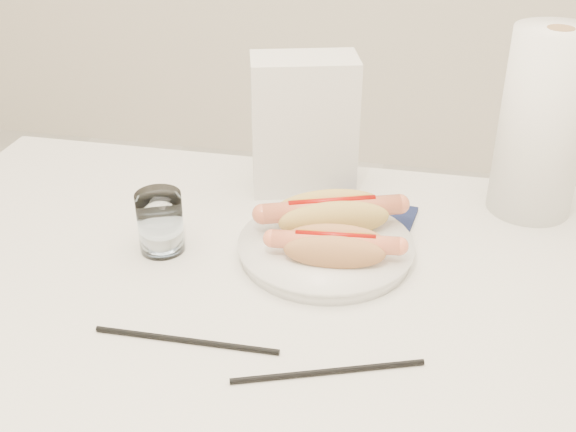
% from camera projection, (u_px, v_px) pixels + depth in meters
% --- Properties ---
extents(table, '(1.20, 0.80, 0.75)m').
position_uv_depth(table, '(279.00, 329.00, 0.95)').
color(table, silver).
rests_on(table, ground).
extents(plate, '(0.30, 0.30, 0.02)m').
position_uv_depth(plate, '(326.00, 250.00, 1.00)').
color(plate, white).
rests_on(plate, table).
extents(hotdog_left, '(0.20, 0.13, 0.05)m').
position_uv_depth(hotdog_left, '(332.00, 214.00, 1.01)').
color(hotdog_left, tan).
rests_on(hotdog_left, plate).
extents(hotdog_right, '(0.17, 0.08, 0.05)m').
position_uv_depth(hotdog_right, '(335.00, 247.00, 0.94)').
color(hotdog_right, '#C07F4B').
rests_on(hotdog_right, plate).
extents(water_glass, '(0.06, 0.06, 0.09)m').
position_uv_depth(water_glass, '(160.00, 222.00, 0.99)').
color(water_glass, white).
rests_on(water_glass, table).
extents(chopstick_near, '(0.23, 0.01, 0.01)m').
position_uv_depth(chopstick_near, '(186.00, 340.00, 0.84)').
color(chopstick_near, black).
rests_on(chopstick_near, table).
extents(chopstick_far, '(0.21, 0.08, 0.01)m').
position_uv_depth(chopstick_far, '(328.00, 371.00, 0.79)').
color(chopstick_far, black).
rests_on(chopstick_far, table).
extents(napkin_box, '(0.18, 0.13, 0.22)m').
position_uv_depth(napkin_box, '(304.00, 125.00, 1.13)').
color(napkin_box, silver).
rests_on(napkin_box, table).
extents(navy_napkin, '(0.14, 0.14, 0.01)m').
position_uv_depth(navy_napkin, '(368.00, 222.00, 1.08)').
color(navy_napkin, '#131A3C').
rests_on(navy_napkin, table).
extents(paper_towel_roll, '(0.13, 0.13, 0.29)m').
position_uv_depth(paper_towel_roll, '(543.00, 124.00, 1.05)').
color(paper_towel_roll, white).
rests_on(paper_towel_roll, table).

